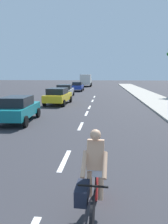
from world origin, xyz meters
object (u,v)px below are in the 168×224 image
(parked_car_blue, at_px, (78,86))
(delivery_truck, at_px, (86,80))
(parked_car_teal, at_px, (18,108))
(parked_car_yellow, at_px, (58,96))
(cyclist, at_px, (92,177))
(parked_car_silver, at_px, (65,90))

(parked_car_blue, xyz_separation_m, delivery_truck, (0.17, 14.00, 0.67))
(parked_car_teal, bearing_deg, parked_car_yellow, 81.23)
(cyclist, xyz_separation_m, parked_car_teal, (-4.99, 8.06, 0.01))
(parked_car_teal, distance_m, parked_car_silver, 14.43)
(parked_car_teal, xyz_separation_m, delivery_truck, (0.71, 37.58, 0.67))
(cyclist, height_order, parked_car_teal, cyclist)
(cyclist, relative_size, parked_car_blue, 0.44)
(cyclist, bearing_deg, delivery_truck, -82.40)
(parked_car_teal, xyz_separation_m, parked_car_silver, (0.08, 14.43, 0.01))
(parked_car_yellow, xyz_separation_m, parked_car_silver, (-0.64, 6.79, 0.00))
(cyclist, height_order, parked_car_blue, cyclist)
(parked_car_yellow, xyz_separation_m, parked_car_blue, (-0.19, 15.95, -0.00))
(cyclist, bearing_deg, parked_car_silver, -75.45)
(parked_car_yellow, distance_m, parked_car_blue, 15.96)
(parked_car_teal, bearing_deg, cyclist, -61.57)
(delivery_truck, bearing_deg, parked_car_yellow, -91.20)
(parked_car_silver, height_order, delivery_truck, delivery_truck)
(cyclist, distance_m, parked_car_silver, 23.02)
(parked_car_yellow, height_order, parked_car_silver, same)
(parked_car_teal, xyz_separation_m, parked_car_blue, (0.54, 23.59, 0.00))
(parked_car_teal, bearing_deg, delivery_truck, 85.57)
(delivery_truck, bearing_deg, cyclist, -85.87)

